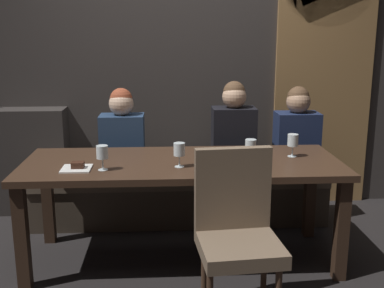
{
  "coord_description": "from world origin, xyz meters",
  "views": [
    {
      "loc": [
        -0.12,
        -3.2,
        1.62
      ],
      "look_at": [
        0.07,
        0.08,
        0.84
      ],
      "focal_mm": 44.76,
      "sensor_mm": 36.0,
      "label": 1
    }
  ],
  "objects_px": {
    "diner_bearded": "(234,130)",
    "dessert_plate": "(77,167)",
    "diner_redhead": "(122,134)",
    "wine_glass_near_right": "(179,150)",
    "diner_far_end": "(297,132)",
    "wine_glass_end_right": "(102,153)",
    "dining_table": "(182,173)",
    "espresso_cup": "(243,152)",
    "wine_glass_far_left": "(251,147)",
    "chair_near_side": "(237,225)",
    "banquette_bench": "(180,196)",
    "wine_glass_near_left": "(293,141)"
  },
  "relations": [
    {
      "from": "diner_bearded",
      "to": "dessert_plate",
      "type": "bearing_deg",
      "value": -143.08
    },
    {
      "from": "diner_redhead",
      "to": "wine_glass_near_right",
      "type": "bearing_deg",
      "value": -61.71
    },
    {
      "from": "diner_bearded",
      "to": "wine_glass_near_right",
      "type": "relative_size",
      "value": 4.69
    },
    {
      "from": "diner_redhead",
      "to": "diner_far_end",
      "type": "relative_size",
      "value": 1.0
    },
    {
      "from": "wine_glass_end_right",
      "to": "dessert_plate",
      "type": "distance_m",
      "value": 0.2
    },
    {
      "from": "diner_redhead",
      "to": "wine_glass_end_right",
      "type": "bearing_deg",
      "value": -93.42
    },
    {
      "from": "dining_table",
      "to": "diner_far_end",
      "type": "xyz_separation_m",
      "value": [
        1.0,
        0.69,
        0.14
      ]
    },
    {
      "from": "dining_table",
      "to": "espresso_cup",
      "type": "distance_m",
      "value": 0.47
    },
    {
      "from": "wine_glass_near_right",
      "to": "wine_glass_far_left",
      "type": "xyz_separation_m",
      "value": [
        0.49,
        0.07,
        -0.0
      ]
    },
    {
      "from": "diner_bearded",
      "to": "dessert_plate",
      "type": "xyz_separation_m",
      "value": [
        -1.15,
        -0.86,
        -0.06
      ]
    },
    {
      "from": "wine_glass_end_right",
      "to": "dining_table",
      "type": "bearing_deg",
      "value": 20.84
    },
    {
      "from": "chair_near_side",
      "to": "diner_bearded",
      "type": "relative_size",
      "value": 1.28
    },
    {
      "from": "dining_table",
      "to": "dessert_plate",
      "type": "height_order",
      "value": "dessert_plate"
    },
    {
      "from": "diner_redhead",
      "to": "diner_far_end",
      "type": "distance_m",
      "value": 1.47
    },
    {
      "from": "diner_far_end",
      "to": "dessert_plate",
      "type": "height_order",
      "value": "diner_far_end"
    },
    {
      "from": "chair_near_side",
      "to": "banquette_bench",
      "type": "bearing_deg",
      "value": 101.04
    },
    {
      "from": "wine_glass_end_right",
      "to": "espresso_cup",
      "type": "height_order",
      "value": "wine_glass_end_right"
    },
    {
      "from": "espresso_cup",
      "to": "wine_glass_end_right",
      "type": "bearing_deg",
      "value": -162.04
    },
    {
      "from": "wine_glass_near_left",
      "to": "wine_glass_near_right",
      "type": "bearing_deg",
      "value": -164.85
    },
    {
      "from": "diner_redhead",
      "to": "dessert_plate",
      "type": "height_order",
      "value": "diner_redhead"
    },
    {
      "from": "banquette_bench",
      "to": "wine_glass_near_left",
      "type": "height_order",
      "value": "wine_glass_near_left"
    },
    {
      "from": "diner_redhead",
      "to": "espresso_cup",
      "type": "height_order",
      "value": "diner_redhead"
    },
    {
      "from": "diner_redhead",
      "to": "espresso_cup",
      "type": "distance_m",
      "value": 1.07
    },
    {
      "from": "wine_glass_near_right",
      "to": "chair_near_side",
      "type": "bearing_deg",
      "value": -61.99
    },
    {
      "from": "chair_near_side",
      "to": "dining_table",
      "type": "bearing_deg",
      "value": 111.04
    },
    {
      "from": "diner_redhead",
      "to": "wine_glass_near_left",
      "type": "height_order",
      "value": "diner_redhead"
    },
    {
      "from": "chair_near_side",
      "to": "diner_far_end",
      "type": "relative_size",
      "value": 1.36
    },
    {
      "from": "banquette_bench",
      "to": "wine_glass_near_right",
      "type": "bearing_deg",
      "value": -91.67
    },
    {
      "from": "chair_near_side",
      "to": "wine_glass_near_left",
      "type": "bearing_deg",
      "value": 56.88
    },
    {
      "from": "chair_near_side",
      "to": "wine_glass_end_right",
      "type": "height_order",
      "value": "chair_near_side"
    },
    {
      "from": "dessert_plate",
      "to": "chair_near_side",
      "type": "bearing_deg",
      "value": -29.52
    },
    {
      "from": "diner_far_end",
      "to": "wine_glass_near_left",
      "type": "distance_m",
      "value": 0.66
    },
    {
      "from": "wine_glass_near_left",
      "to": "wine_glass_end_right",
      "type": "distance_m",
      "value": 1.34
    },
    {
      "from": "wine_glass_near_right",
      "to": "wine_glass_far_left",
      "type": "bearing_deg",
      "value": 8.66
    },
    {
      "from": "diner_redhead",
      "to": "wine_glass_far_left",
      "type": "height_order",
      "value": "diner_redhead"
    },
    {
      "from": "diner_far_end",
      "to": "espresso_cup",
      "type": "xyz_separation_m",
      "value": [
        -0.55,
        -0.58,
        -0.02
      ]
    },
    {
      "from": "diner_redhead",
      "to": "wine_glass_near_left",
      "type": "distance_m",
      "value": 1.4
    },
    {
      "from": "diner_far_end",
      "to": "wine_glass_near_left",
      "type": "xyz_separation_m",
      "value": [
        -0.2,
        -0.62,
        0.06
      ]
    },
    {
      "from": "diner_bearded",
      "to": "wine_glass_far_left",
      "type": "distance_m",
      "value": 0.77
    },
    {
      "from": "dining_table",
      "to": "diner_redhead",
      "type": "distance_m",
      "value": 0.83
    },
    {
      "from": "banquette_bench",
      "to": "espresso_cup",
      "type": "relative_size",
      "value": 20.83
    },
    {
      "from": "espresso_cup",
      "to": "dessert_plate",
      "type": "xyz_separation_m",
      "value": [
        -1.14,
        -0.29,
        -0.01
      ]
    },
    {
      "from": "wine_glass_near_right",
      "to": "wine_glass_far_left",
      "type": "height_order",
      "value": "same"
    },
    {
      "from": "chair_near_side",
      "to": "diner_redhead",
      "type": "relative_size",
      "value": 1.36
    },
    {
      "from": "banquette_bench",
      "to": "dessert_plate",
      "type": "height_order",
      "value": "dessert_plate"
    },
    {
      "from": "chair_near_side",
      "to": "wine_glass_end_right",
      "type": "distance_m",
      "value": 1.0
    },
    {
      "from": "chair_near_side",
      "to": "diner_bearded",
      "type": "xyz_separation_m",
      "value": [
        0.18,
        1.42,
        0.25
      ]
    },
    {
      "from": "wine_glass_far_left",
      "to": "dessert_plate",
      "type": "xyz_separation_m",
      "value": [
        -1.16,
        -0.09,
        -0.1
      ]
    },
    {
      "from": "diner_far_end",
      "to": "wine_glass_near_right",
      "type": "xyz_separation_m",
      "value": [
        -1.02,
        -0.84,
        0.06
      ]
    },
    {
      "from": "wine_glass_near_left",
      "to": "dessert_plate",
      "type": "xyz_separation_m",
      "value": [
        -1.49,
        -0.24,
        -0.1
      ]
    }
  ]
}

